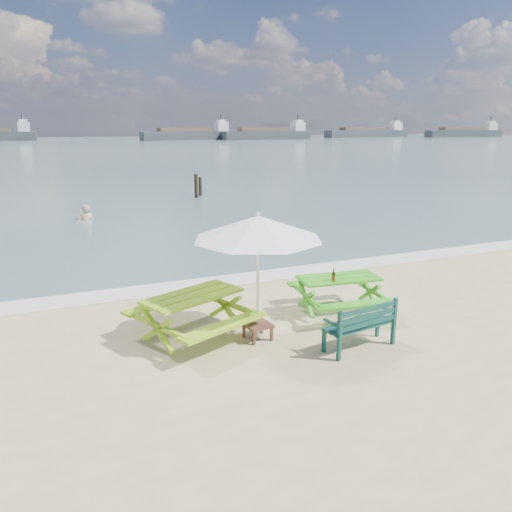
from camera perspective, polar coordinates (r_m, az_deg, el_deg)
name	(u,v)px	position (r m, az deg, el deg)	size (l,w,h in m)	color
sea	(62,148)	(91.46, -21.31, 11.47)	(300.00, 300.00, 0.00)	slate
foam_strip	(221,281)	(12.11, -4.02, -2.89)	(22.00, 0.90, 0.01)	silver
picnic_table_left	(193,318)	(8.87, -7.19, -7.01)	(2.33, 2.44, 0.83)	#82B21B
picnic_table_right	(338,296)	(10.12, 9.39, -4.51)	(1.79, 1.95, 0.76)	green
park_bench	(359,334)	(8.69, 11.70, -8.74)	(1.36, 0.63, 0.80)	#0D3931
side_table	(258,331)	(8.89, 0.19, -8.55)	(0.49, 0.49, 0.29)	brown
patio_umbrella	(258,228)	(8.33, 0.20, 3.27)	(2.47, 2.47, 2.21)	silver
beer_bottle	(333,277)	(9.66, 8.85, -2.43)	(0.07, 0.07, 0.26)	brown
swimmer	(87,227)	(21.29, -18.78, 3.18)	(0.73, 0.53, 1.86)	tan
mooring_pilings	(198,188)	(26.56, -6.65, 7.72)	(0.59, 0.79, 1.42)	black
cargo_ships	(289,134)	(142.97, 3.84, 13.72)	(158.35, 20.50, 4.40)	#343A3D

